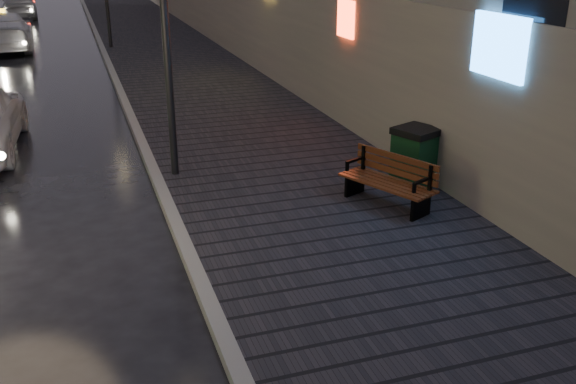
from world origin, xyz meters
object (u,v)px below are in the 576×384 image
(bench, at_px, (390,180))
(car_far, at_px, (19,4))
(taxi_mid, at_px, (4,32))
(trash_bin, at_px, (415,156))

(bench, distance_m, car_far, 33.06)
(bench, distance_m, taxi_mid, 21.30)
(bench, relative_size, taxi_mid, 0.33)
(taxi_mid, bearing_deg, car_far, -92.59)
(taxi_mid, height_order, car_far, car_far)
(trash_bin, bearing_deg, car_far, 81.79)
(taxi_mid, distance_m, car_far, 12.21)
(trash_bin, bearing_deg, taxi_mid, 90.02)
(taxi_mid, bearing_deg, trash_bin, 109.87)
(bench, xyz_separation_m, car_far, (-7.16, 32.27, 0.20))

